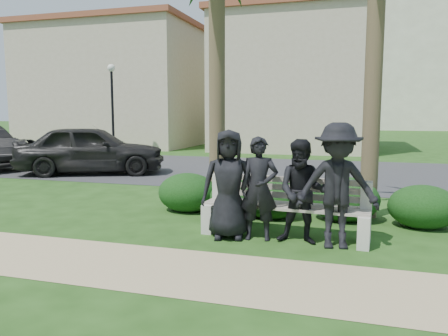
% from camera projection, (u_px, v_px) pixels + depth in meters
% --- Properties ---
extents(ground, '(160.00, 160.00, 0.00)m').
position_uv_depth(ground, '(214.00, 233.00, 7.28)').
color(ground, '#1F4112').
rests_on(ground, ground).
extents(footpath, '(30.00, 1.60, 0.01)m').
position_uv_depth(footpath, '(171.00, 270.00, 5.57)').
color(footpath, tan).
rests_on(footpath, ground).
extents(asphalt_street, '(160.00, 8.00, 0.01)m').
position_uv_depth(asphalt_street, '(286.00, 171.00, 14.89)').
color(asphalt_street, '#2D2D30').
rests_on(asphalt_street, ground).
extents(stucco_bldg_left, '(10.40, 8.40, 7.30)m').
position_uv_depth(stucco_bldg_left, '(120.00, 86.00, 27.33)').
color(stucco_bldg_left, tan).
rests_on(stucco_bldg_left, ground).
extents(stucco_bldg_right, '(8.40, 8.40, 7.30)m').
position_uv_depth(stucco_bldg_right, '(296.00, 82.00, 24.22)').
color(stucco_bldg_right, tan).
rests_on(stucco_bldg_right, ground).
extents(street_lamp, '(0.36, 0.36, 4.29)m').
position_uv_depth(street_lamp, '(112.00, 93.00, 20.87)').
color(street_lamp, black).
rests_on(street_lamp, ground).
extents(park_bench, '(2.68, 0.78, 0.92)m').
position_uv_depth(park_bench, '(284.00, 211.00, 7.00)').
color(park_bench, gray).
rests_on(park_bench, ground).
extents(man_a, '(0.95, 0.72, 1.73)m').
position_uv_depth(man_a, '(229.00, 184.00, 6.89)').
color(man_a, black).
rests_on(man_a, ground).
extents(man_b, '(0.64, 0.47, 1.63)m').
position_uv_depth(man_b, '(259.00, 189.00, 6.81)').
color(man_b, black).
rests_on(man_b, ground).
extents(man_c, '(0.79, 0.62, 1.60)m').
position_uv_depth(man_c, '(302.00, 192.00, 6.60)').
color(man_c, black).
rests_on(man_c, ground).
extents(man_d, '(1.29, 0.87, 1.85)m').
position_uv_depth(man_d, '(337.00, 186.00, 6.38)').
color(man_d, black).
rests_on(man_d, ground).
extents(hedge_b, '(1.23, 1.02, 0.80)m').
position_uv_depth(hedge_b, '(188.00, 191.00, 8.87)').
color(hedge_b, '#12340E').
rests_on(hedge_b, ground).
extents(hedge_c, '(1.13, 0.93, 0.74)m').
position_uv_depth(hedge_c, '(238.00, 197.00, 8.46)').
color(hedge_c, '#12340E').
rests_on(hedge_c, ground).
extents(hedge_d, '(1.17, 0.97, 0.76)m').
position_uv_depth(hedge_d, '(271.00, 198.00, 8.30)').
color(hedge_d, '#12340E').
rests_on(hedge_d, ground).
extents(hedge_e, '(1.29, 1.06, 0.84)m').
position_uv_depth(hedge_e, '(344.00, 198.00, 8.11)').
color(hedge_e, '#12340E').
rests_on(hedge_e, ground).
extents(hedge_f, '(1.18, 0.98, 0.77)m').
position_uv_depth(hedge_f, '(423.00, 206.00, 7.58)').
color(hedge_f, '#12340E').
rests_on(hedge_f, ground).
extents(car_a, '(5.04, 3.55, 1.59)m').
position_uv_depth(car_a, '(91.00, 149.00, 14.26)').
color(car_a, black).
rests_on(car_a, ground).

